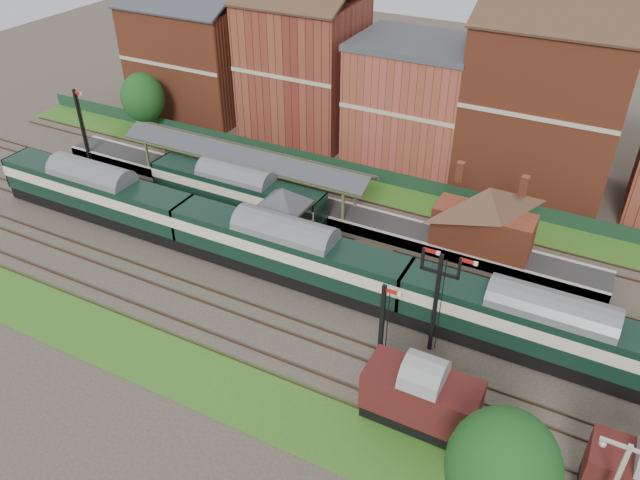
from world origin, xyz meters
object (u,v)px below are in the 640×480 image
at_px(signal_box, 283,218).
at_px(goods_van_a, 421,397).
at_px(semaphore_bracket, 437,297).
at_px(dmu_train, 286,250).
at_px(platform_railcar, 237,191).

distance_m(signal_box, goods_van_a, 20.58).
height_order(signal_box, semaphore_bracket, semaphore_bracket).
bearing_deg(semaphore_bracket, goods_van_a, -77.26).
bearing_deg(semaphore_bracket, dmu_train, 169.05).
distance_m(dmu_train, goods_van_a, 16.98).
bearing_deg(goods_van_a, platform_railcar, 146.45).
bearing_deg(goods_van_a, dmu_train, 147.99).
bearing_deg(semaphore_bracket, signal_box, 159.08).
height_order(semaphore_bracket, goods_van_a, semaphore_bracket).
distance_m(signal_box, semaphore_bracket, 16.16).
bearing_deg(dmu_train, signal_box, 123.01).
xyz_separation_m(signal_box, goods_van_a, (16.51, -12.25, -0.88)).
bearing_deg(platform_railcar, signal_box, -25.34).
bearing_deg(platform_railcar, dmu_train, -35.92).
relative_size(semaphore_bracket, goods_van_a, 1.21).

